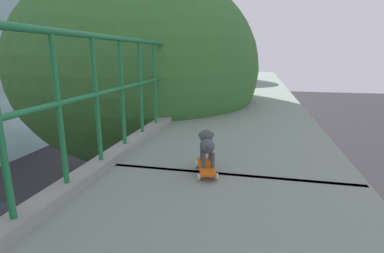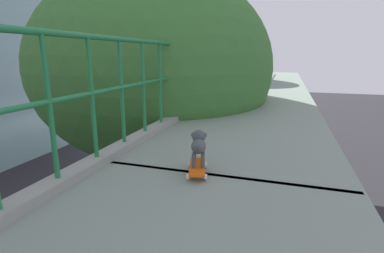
# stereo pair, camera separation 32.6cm
# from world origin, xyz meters

# --- Properties ---
(green_railing) EXTENTS (0.20, 34.76, 1.31)m
(green_railing) POSITION_xyz_m (-0.25, -0.00, 6.42)
(green_railing) COLOR gray
(green_railing) RESTS_ON overpass_deck
(city_bus) EXTENTS (2.57, 11.02, 3.24)m
(city_bus) POSITION_xyz_m (-8.65, 20.48, 1.84)
(city_bus) COLOR white
(city_bus) RESTS_ON ground
(roadside_tree_mid) EXTENTS (5.95, 5.95, 9.27)m
(roadside_tree_mid) POSITION_xyz_m (-1.70, 5.37, 6.84)
(roadside_tree_mid) COLOR #4E3224
(roadside_tree_mid) RESTS_ON ground
(roadside_tree_far) EXTENTS (4.23, 4.23, 9.00)m
(roadside_tree_far) POSITION_xyz_m (-1.68, 11.91, 6.98)
(roadside_tree_far) COLOR #473824
(roadside_tree_far) RESTS_ON ground
(toy_skateboard) EXTENTS (0.28, 0.48, 0.08)m
(toy_skateboard) POSITION_xyz_m (0.81, 0.92, 6.15)
(toy_skateboard) COLOR #EE5A11
(toy_skateboard) RESTS_ON overpass_deck
(small_dog) EXTENTS (0.21, 0.37, 0.31)m
(small_dog) POSITION_xyz_m (0.80, 1.00, 6.36)
(small_dog) COLOR #424B4B
(small_dog) RESTS_ON toy_skateboard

